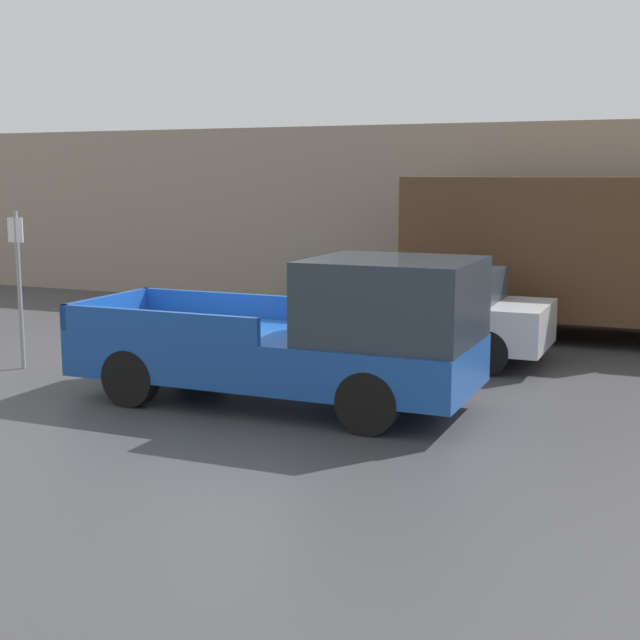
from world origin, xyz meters
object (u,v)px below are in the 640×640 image
object	(u,v)px
car	(423,312)
parking_sign	(19,281)
newspaper_box	(303,283)
pickup_truck	(310,337)
delivery_truck	(580,251)

from	to	relation	value
car	parking_sign	distance (m)	6.77
parking_sign	newspaper_box	bearing A→B (deg)	81.23
parking_sign	newspaper_box	world-z (taller)	parking_sign
pickup_truck	delivery_truck	size ratio (longest dim) A/B	0.80
pickup_truck	delivery_truck	distance (m)	7.46
parking_sign	newspaper_box	size ratio (longest dim) A/B	2.37
delivery_truck	newspaper_box	distance (m)	7.12
pickup_truck	delivery_truck	bearing A→B (deg)	68.64
pickup_truck	parking_sign	bearing A→B (deg)	175.77
newspaper_box	pickup_truck	bearing A→B (deg)	-65.37
car	delivery_truck	bearing A→B (deg)	54.75
pickup_truck	newspaper_box	size ratio (longest dim) A/B	5.14
delivery_truck	newspaper_box	xyz separation A→B (m)	(-6.76, 1.93, -1.15)
pickup_truck	delivery_truck	world-z (taller)	delivery_truck
car	delivery_truck	size ratio (longest dim) A/B	0.62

